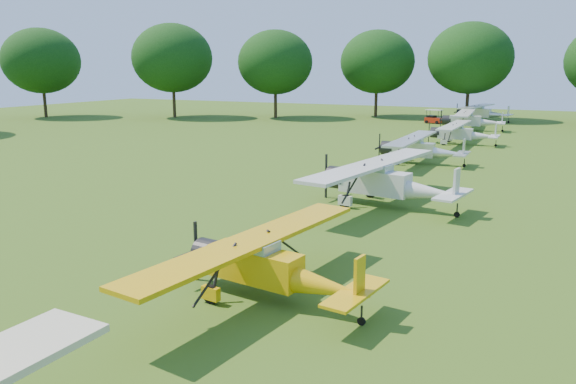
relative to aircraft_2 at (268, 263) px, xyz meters
name	(u,v)px	position (x,y,z in m)	size (l,w,h in m)	color
ground	(323,225)	(-1.57, 8.35, -1.17)	(160.00, 160.00, 0.00)	#345B16
tree_belt	(412,38)	(2.00, 8.52, 6.86)	(137.36, 130.27, 14.52)	#2F2412
aircraft_2	(268,263)	(0.00, 0.00, 0.00)	(6.45, 10.22, 2.01)	#D7A309
aircraft_3	(385,180)	(-0.11, 12.98, 0.22)	(7.67, 12.14, 2.38)	silver
aircraft_4	(419,147)	(-1.46, 26.72, 0.04)	(6.59, 10.47, 2.07)	silver
aircraft_5	(461,132)	(-0.42, 38.97, -0.01)	(6.33, 10.05, 1.99)	silver
aircraft_6	(470,119)	(-1.33, 51.45, 0.11)	(7.02, 11.18, 2.20)	silver
aircraft_7	(481,112)	(-1.59, 63.40, 0.13)	(7.17, 11.35, 2.23)	silver
golf_cart	(433,119)	(-6.70, 58.18, -0.59)	(2.26, 1.68, 1.73)	#A61F0B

